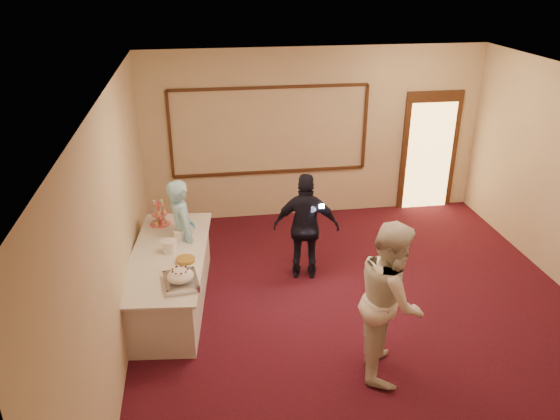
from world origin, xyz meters
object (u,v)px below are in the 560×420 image
object	(u,v)px
plate_stack_a	(170,246)
man	(183,234)
buffet_table	(170,278)
tart	(185,260)
woman	(390,299)
guest	(306,227)
plate_stack_b	(179,234)
cupcake_stand	(159,215)
pavlova_tray	(181,278)

from	to	relation	value
plate_stack_a	man	distance (m)	0.46
buffet_table	tart	size ratio (longest dim) A/B	9.22
woman	guest	size ratio (longest dim) A/B	1.15
tart	buffet_table	bearing A→B (deg)	130.53
buffet_table	tart	bearing A→B (deg)	-49.47
plate_stack_b	woman	distance (m)	3.10
cupcake_stand	woman	bearing A→B (deg)	-45.11
buffet_table	tart	world-z (taller)	tart
buffet_table	man	size ratio (longest dim) A/B	1.60
buffet_table	pavlova_tray	world-z (taller)	pavlova_tray
cupcake_stand	guest	size ratio (longest dim) A/B	0.26
cupcake_stand	plate_stack_a	distance (m)	0.89
cupcake_stand	man	xyz separation A→B (m)	(0.33, -0.44, -0.11)
cupcake_stand	man	bearing A→B (deg)	-53.08
pavlova_tray	cupcake_stand	size ratio (longest dim) A/B	1.33
guest	cupcake_stand	bearing A→B (deg)	-0.67
pavlova_tray	tart	bearing A→B (deg)	84.47
cupcake_stand	man	world-z (taller)	man
plate_stack_b	guest	world-z (taller)	guest
tart	cupcake_stand	bearing A→B (deg)	107.51
man	woman	size ratio (longest dim) A/B	0.88
plate_stack_a	man	world-z (taller)	man
buffet_table	plate_stack_a	size ratio (longest dim) A/B	12.84
buffet_table	woman	xyz separation A→B (m)	(2.44, -1.69, 0.53)
pavlova_tray	guest	bearing A→B (deg)	34.73
plate_stack_b	man	xyz separation A→B (m)	(0.04, 0.08, -0.04)
tart	plate_stack_b	bearing A→B (deg)	97.41
plate_stack_a	woman	bearing A→B (deg)	-35.48
pavlova_tray	plate_stack_a	world-z (taller)	pavlova_tray
plate_stack_b	woman	size ratio (longest dim) A/B	0.09
plate_stack_b	tart	bearing A→B (deg)	-82.59
guest	plate_stack_b	bearing A→B (deg)	13.58
pavlova_tray	plate_stack_a	bearing A→B (deg)	100.60
man	guest	xyz separation A→B (m)	(1.75, -0.04, -0.00)
pavlova_tray	tart	size ratio (longest dim) A/B	2.01
guest	pavlova_tray	bearing A→B (deg)	47.03
pavlova_tray	buffet_table	bearing A→B (deg)	102.87
cupcake_stand	tart	xyz separation A→B (m)	(0.37, -1.18, -0.12)
cupcake_stand	guest	distance (m)	2.13
man	guest	world-z (taller)	man
buffet_table	guest	size ratio (longest dim) A/B	1.61
woman	guest	world-z (taller)	woman
tart	woman	xyz separation A→B (m)	(2.21, -1.42, 0.12)
plate_stack_b	man	world-z (taller)	man
man	guest	size ratio (longest dim) A/B	1.00
man	guest	bearing A→B (deg)	-107.05
tart	woman	size ratio (longest dim) A/B	0.15
guest	tart	bearing A→B (deg)	34.54
pavlova_tray	cupcake_stand	bearing A→B (deg)	100.71
cupcake_stand	guest	world-z (taller)	guest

